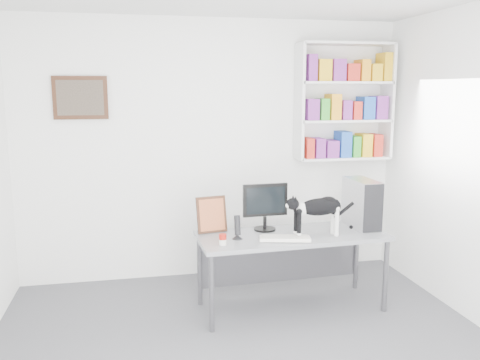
# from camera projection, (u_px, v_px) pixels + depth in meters

# --- Properties ---
(room) EXTENTS (4.01, 4.01, 2.70)m
(room) POSITION_uv_depth(u_px,v_px,m) (258.00, 185.00, 3.41)
(room) COLOR #4E4E53
(room) RESTS_ON ground
(bookshelf) EXTENTS (1.03, 0.28, 1.24)m
(bookshelf) POSITION_uv_depth(u_px,v_px,m) (344.00, 102.00, 5.39)
(bookshelf) COLOR silver
(bookshelf) RESTS_ON room
(wall_art) EXTENTS (0.52, 0.04, 0.42)m
(wall_art) POSITION_uv_depth(u_px,v_px,m) (80.00, 98.00, 4.95)
(wall_art) COLOR #422715
(wall_art) RESTS_ON room
(desk) EXTENTS (1.71, 0.73, 0.70)m
(desk) POSITION_uv_depth(u_px,v_px,m) (291.00, 271.00, 4.61)
(desk) COLOR gray
(desk) RESTS_ON room
(monitor) EXTENTS (0.43, 0.22, 0.44)m
(monitor) POSITION_uv_depth(u_px,v_px,m) (265.00, 207.00, 4.64)
(monitor) COLOR black
(monitor) RESTS_ON desk
(keyboard) EXTENTS (0.46, 0.26, 0.03)m
(keyboard) POSITION_uv_depth(u_px,v_px,m) (285.00, 238.00, 4.37)
(keyboard) COLOR silver
(keyboard) RESTS_ON desk
(pc_tower) EXTENTS (0.22, 0.46, 0.45)m
(pc_tower) POSITION_uv_depth(u_px,v_px,m) (362.00, 203.00, 4.77)
(pc_tower) COLOR silver
(pc_tower) RESTS_ON desk
(speaker) EXTENTS (0.10, 0.10, 0.22)m
(speaker) POSITION_uv_depth(u_px,v_px,m) (237.00, 227.00, 4.39)
(speaker) COLOR black
(speaker) RESTS_ON desk
(leaning_print) EXTENTS (0.29, 0.15, 0.34)m
(leaning_print) POSITION_uv_depth(u_px,v_px,m) (212.00, 214.00, 4.59)
(leaning_print) COLOR #422715
(leaning_print) RESTS_ON desk
(soup_can) EXTENTS (0.08, 0.08, 0.09)m
(soup_can) POSITION_uv_depth(u_px,v_px,m) (223.00, 240.00, 4.23)
(soup_can) COLOR #A8180E
(soup_can) RESTS_ON desk
(cat) EXTENTS (0.60, 0.21, 0.36)m
(cat) POSITION_uv_depth(u_px,v_px,m) (318.00, 217.00, 4.45)
(cat) COLOR black
(cat) RESTS_ON desk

